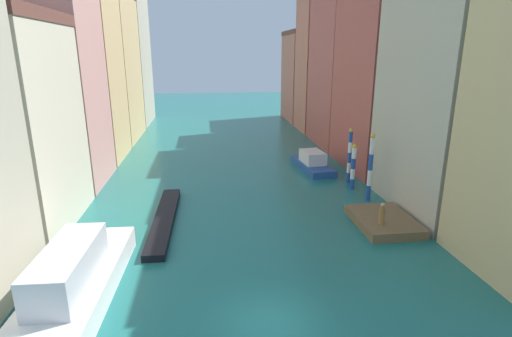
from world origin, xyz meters
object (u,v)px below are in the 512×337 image
(waterfront_dock, at_px, (384,221))
(mooring_pole_0, at_px, (370,167))
(person_on_dock, at_px, (382,214))
(mooring_pole_2, at_px, (350,155))
(vaporetto_white, at_px, (71,288))
(gondola_black, at_px, (164,219))
(mooring_pole_1, at_px, (353,166))
(motorboat_0, at_px, (312,163))

(waterfront_dock, relative_size, mooring_pole_0, 0.95)
(person_on_dock, xyz_separation_m, mooring_pole_2, (1.46, 10.03, 1.24))
(vaporetto_white, relative_size, gondola_black, 1.09)
(mooring_pole_1, height_order, mooring_pole_2, mooring_pole_2)
(mooring_pole_2, relative_size, vaporetto_white, 0.40)
(waterfront_dock, relative_size, person_on_dock, 3.58)
(mooring_pole_1, xyz_separation_m, vaporetto_white, (-18.15, -14.00, -0.97))
(gondola_black, bearing_deg, person_on_dock, -13.74)
(waterfront_dock, xyz_separation_m, mooring_pole_1, (0.52, 7.32, 1.70))
(mooring_pole_0, relative_size, mooring_pole_2, 1.09)
(mooring_pole_1, relative_size, vaporetto_white, 0.32)
(person_on_dock, height_order, mooring_pole_0, mooring_pole_0)
(mooring_pole_1, bearing_deg, mooring_pole_2, 80.62)
(mooring_pole_0, distance_m, motorboat_0, 9.40)
(person_on_dock, relative_size, mooring_pole_2, 0.29)
(gondola_black, bearing_deg, mooring_pole_1, 18.26)
(mooring_pole_2, distance_m, vaporetto_white, 24.27)
(person_on_dock, bearing_deg, mooring_pole_1, 81.94)
(motorboat_0, bearing_deg, person_on_dock, -87.72)
(mooring_pole_2, distance_m, gondola_black, 16.80)
(mooring_pole_1, distance_m, motorboat_0, 6.53)
(mooring_pole_0, distance_m, vaporetto_white, 21.61)
(waterfront_dock, relative_size, motorboat_0, 0.74)
(waterfront_dock, distance_m, gondola_black, 14.66)
(gondola_black, relative_size, motorboat_0, 1.62)
(mooring_pole_1, bearing_deg, motorboat_0, 105.92)
(mooring_pole_0, relative_size, gondola_black, 0.48)
(mooring_pole_1, bearing_deg, gondola_black, -161.74)
(vaporetto_white, height_order, gondola_black, vaporetto_white)
(mooring_pole_0, bearing_deg, motorboat_0, 102.64)
(mooring_pole_0, height_order, gondola_black, mooring_pole_0)
(waterfront_dock, relative_size, mooring_pole_1, 1.29)
(mooring_pole_2, relative_size, gondola_black, 0.44)
(waterfront_dock, height_order, motorboat_0, motorboat_0)
(mooring_pole_2, height_order, motorboat_0, mooring_pole_2)
(person_on_dock, xyz_separation_m, motorboat_0, (-0.58, 14.47, -0.57))
(gondola_black, bearing_deg, mooring_pole_2, 23.56)
(mooring_pole_2, xyz_separation_m, motorboat_0, (-2.04, 4.44, -1.80))
(waterfront_dock, height_order, mooring_pole_2, mooring_pole_2)
(motorboat_0, bearing_deg, gondola_black, -140.02)
(person_on_dock, relative_size, vaporetto_white, 0.12)
(mooring_pole_0, relative_size, vaporetto_white, 0.44)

